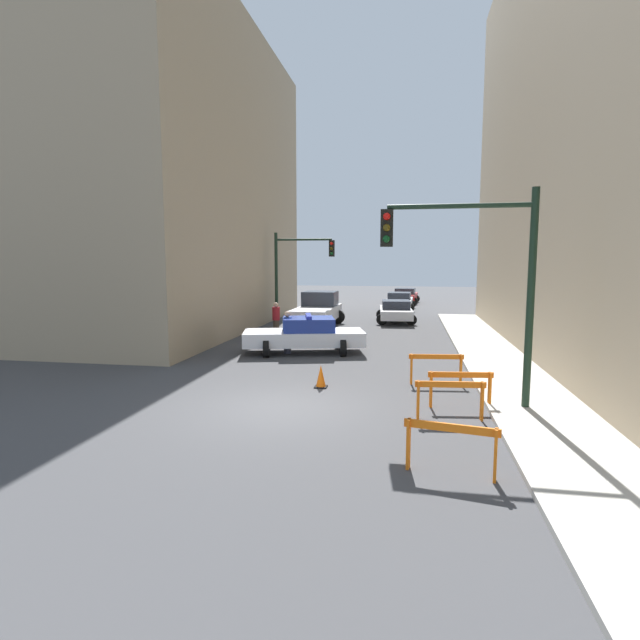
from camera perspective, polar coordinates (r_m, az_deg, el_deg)
name	(u,v)px	position (r m, az deg, el deg)	size (l,w,h in m)	color
ground_plane	(281,408)	(12.60, -4.46, -9.98)	(120.00, 120.00, 0.00)	#424244
sidewalk_right	(547,419)	(12.60, 24.49, -10.30)	(2.40, 44.00, 0.12)	#B2ADA3
building_corner_left	(131,182)	(30.06, -20.79, 14.51)	(14.00, 20.00, 15.77)	tan
traffic_light_near	(480,265)	(12.54, 17.86, 6.01)	(3.64, 0.35, 5.20)	black
traffic_light_far	(295,265)	(28.36, -2.88, 6.33)	(3.44, 0.35, 5.20)	black
police_car	(305,335)	(19.69, -1.72, -1.69)	(5.01, 3.05, 1.52)	white
white_truck	(317,310)	(27.50, -0.31, 1.12)	(2.70, 5.43, 1.90)	silver
parked_car_near	(396,311)	(29.78, 8.64, 1.03)	(2.46, 4.41, 1.31)	silver
parked_car_mid	(399,301)	(37.29, 9.06, 2.18)	(2.39, 4.37, 1.31)	silver
parked_car_far	(405,295)	(43.09, 9.72, 2.78)	(2.51, 4.44, 1.31)	maroon
pedestrian_crossing	(287,332)	(19.59, -3.75, -1.34)	(0.51, 0.51, 1.66)	#474C66
pedestrian_corner	(276,319)	(23.80, -5.04, 0.10)	(0.51, 0.51, 1.66)	#382D23
barrier_front	(451,440)	(8.95, 14.73, -13.12)	(1.58, 0.45, 0.90)	orange
barrier_mid	(450,394)	(11.87, 14.65, -8.14)	(1.60, 0.32, 0.90)	orange
barrier_back	(460,383)	(12.91, 15.75, -6.97)	(1.59, 0.35, 0.90)	orange
barrier_corner	(436,364)	(15.10, 13.13, -4.90)	(1.59, 0.34, 0.90)	orange
traffic_cone	(321,377)	(14.42, 0.10, -6.48)	(0.36, 0.36, 0.66)	black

